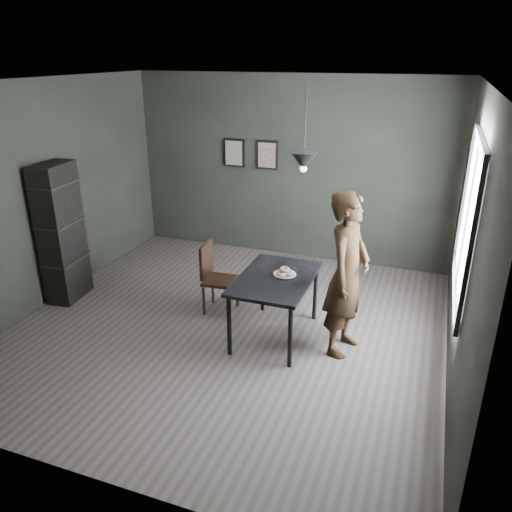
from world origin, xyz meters
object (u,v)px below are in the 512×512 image
(white_plate, at_px, (285,275))
(wood_chair, at_px, (214,273))
(shelf_unit, at_px, (61,233))
(pendant_lamp, at_px, (304,161))
(woman, at_px, (347,275))
(cafe_table, at_px, (275,283))

(white_plate, relative_size, wood_chair, 0.26)
(shelf_unit, relative_size, pendant_lamp, 2.10)
(white_plate, xyz_separation_m, woman, (0.71, -0.09, 0.15))
(wood_chair, height_order, pendant_lamp, pendant_lamp)
(white_plate, height_order, pendant_lamp, pendant_lamp)
(pendant_lamp, bearing_deg, wood_chair, 168.29)
(cafe_table, height_order, white_plate, white_plate)
(cafe_table, bearing_deg, white_plate, 45.53)
(woman, height_order, wood_chair, woman)
(shelf_unit, bearing_deg, woman, -7.56)
(cafe_table, height_order, wood_chair, wood_chair)
(shelf_unit, bearing_deg, pendant_lamp, -5.70)
(woman, relative_size, shelf_unit, 1.00)
(pendant_lamp, bearing_deg, white_plate, -174.14)
(woman, distance_m, pendant_lamp, 1.27)
(woman, xyz_separation_m, shelf_unit, (-3.71, 0.02, 0.00))
(pendant_lamp, bearing_deg, cafe_table, -158.20)
(cafe_table, xyz_separation_m, wood_chair, (-0.92, 0.34, -0.16))
(woman, bearing_deg, white_plate, 93.93)
(cafe_table, distance_m, shelf_unit, 2.93)
(woman, relative_size, pendant_lamp, 2.09)
(woman, height_order, shelf_unit, shelf_unit)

